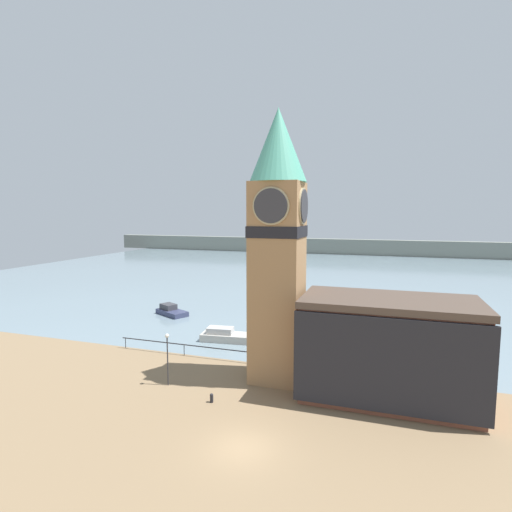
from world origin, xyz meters
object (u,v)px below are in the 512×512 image
object	(u,v)px
boat_far	(171,311)
mooring_bollard_near	(248,372)
mooring_bollard_far	(212,397)
clock_tower	(278,239)
lamp_post	(167,350)
boat_near	(228,336)
pier_building	(388,349)

from	to	relation	value
boat_far	mooring_bollard_near	size ratio (longest dim) A/B	8.34
mooring_bollard_near	mooring_bollard_far	distance (m)	5.34
clock_tower	lamp_post	xyz separation A→B (m)	(-7.95, -3.96, -8.69)
boat_near	boat_far	bearing A→B (deg)	138.69
pier_building	mooring_bollard_near	world-z (taller)	pier_building
mooring_bollard_far	lamp_post	world-z (taller)	lamp_post
pier_building	lamp_post	world-z (taller)	pier_building
boat_near	lamp_post	size ratio (longest dim) A/B	1.53
clock_tower	lamp_post	distance (m)	12.43
boat_far	lamp_post	bearing A→B (deg)	-33.85
boat_near	boat_far	xyz separation A→B (m)	(-11.53, 7.90, -0.04)
pier_building	boat_far	world-z (taller)	pier_building
pier_building	lamp_post	xyz separation A→B (m)	(-16.63, -3.11, -0.86)
pier_building	boat_near	world-z (taller)	pier_building
boat_far	boat_near	bearing A→B (deg)	-7.69
clock_tower	boat_far	distance (m)	27.09
boat_near	boat_far	distance (m)	13.98
pier_building	clock_tower	bearing A→B (deg)	174.38
mooring_bollard_near	mooring_bollard_far	bearing A→B (deg)	-100.79
boat_near	mooring_bollard_near	xyz separation A→B (m)	(5.10, -8.12, -0.20)
mooring_bollard_far	pier_building	bearing A→B (deg)	21.21
clock_tower	pier_building	distance (m)	11.72
clock_tower	boat_far	bearing A→B (deg)	140.50
lamp_post	mooring_bollard_far	bearing A→B (deg)	-19.35
lamp_post	pier_building	bearing A→B (deg)	10.59
mooring_bollard_far	lamp_post	size ratio (longest dim) A/B	0.16
mooring_bollard_near	boat_near	bearing A→B (deg)	122.10
mooring_bollard_far	boat_far	bearing A→B (deg)	126.32
mooring_bollard_near	lamp_post	xyz separation A→B (m)	(-5.52, -3.65, 2.60)
boat_near	mooring_bollard_far	xyz separation A→B (m)	(4.10, -13.37, -0.17)
pier_building	boat_near	distance (m)	18.66
boat_near	lamp_post	xyz separation A→B (m)	(-0.43, -11.78, 2.39)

